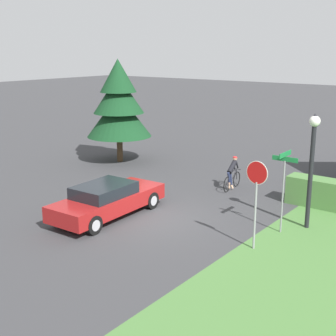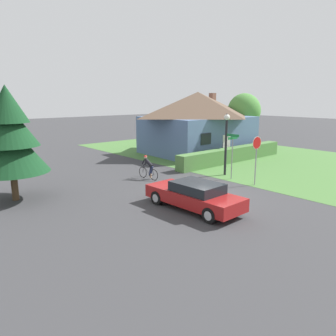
{
  "view_description": "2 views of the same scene",
  "coord_description": "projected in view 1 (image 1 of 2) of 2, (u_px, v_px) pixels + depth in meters",
  "views": [
    {
      "loc": [
        10.38,
        -12.68,
        6.14
      ],
      "look_at": [
        -0.25,
        1.32,
        1.65
      ],
      "focal_mm": 50.0,
      "sensor_mm": 36.0,
      "label": 1
    },
    {
      "loc": [
        -11.82,
        -10.81,
        5.06
      ],
      "look_at": [
        -0.32,
        2.41,
        1.25
      ],
      "focal_mm": 35.0,
      "sensor_mm": 36.0,
      "label": 2
    }
  ],
  "objects": [
    {
      "name": "ground_plane",
      "position": [
        152.0,
        219.0,
        17.38
      ],
      "size": [
        140.0,
        140.0,
        0.0
      ],
      "primitive_type": "plane",
      "color": "#38383A"
    },
    {
      "name": "sedan_left_lane",
      "position": [
        108.0,
        200.0,
        17.5
      ],
      "size": [
        1.97,
        4.85,
        1.3
      ],
      "rotation": [
        0.0,
        0.0,
        1.61
      ],
      "color": "maroon",
      "rests_on": "ground"
    },
    {
      "name": "cyclist",
      "position": [
        232.0,
        174.0,
        20.93
      ],
      "size": [
        0.44,
        1.74,
        1.49
      ],
      "rotation": [
        0.0,
        0.0,
        1.66
      ],
      "color": "black",
      "rests_on": "ground"
    },
    {
      "name": "stop_sign",
      "position": [
        256.0,
        187.0,
        14.3
      ],
      "size": [
        0.74,
        0.07,
        2.86
      ],
      "rotation": [
        0.0,
        0.0,
        3.07
      ],
      "color": "gray",
      "rests_on": "ground"
    },
    {
      "name": "street_lamp",
      "position": [
        312.0,
        155.0,
        15.91
      ],
      "size": [
        0.38,
        0.38,
        4.06
      ],
      "color": "black",
      "rests_on": "ground"
    },
    {
      "name": "street_name_sign",
      "position": [
        284.0,
        178.0,
        15.66
      ],
      "size": [
        0.9,
        0.9,
        2.84
      ],
      "color": "gray",
      "rests_on": "ground"
    },
    {
      "name": "conifer_tall_near",
      "position": [
        119.0,
        104.0,
        25.53
      ],
      "size": [
        3.55,
        3.55,
        5.64
      ],
      "color": "#4C3823",
      "rests_on": "ground"
    }
  ]
}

